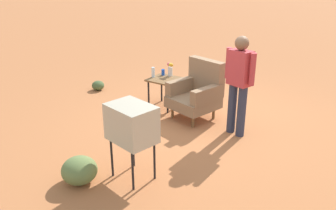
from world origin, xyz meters
The scene contains 10 objects.
ground_plane centered at (0.00, 0.00, 0.00)m, with size 60.00×60.00×0.00m, color #B76B3D.
armchair centered at (-0.26, 0.07, 0.50)m, with size 0.94×0.95×1.06m.
side_table centered at (-1.04, 0.16, 0.50)m, with size 0.56×0.56×0.59m.
tv_on_stand centered at (0.02, -2.14, 0.78)m, with size 0.68×0.56×1.03m.
person_standing centered at (0.62, -0.18, 0.94)m, with size 0.55×0.32×1.64m.
soda_can_blue centered at (-1.19, 0.33, 0.65)m, with size 0.07×0.07×0.12m, color blue.
bottle_short_clear centered at (-1.28, 0.11, 0.69)m, with size 0.06×0.06×0.20m, color silver.
flower_vase centered at (-1.04, 0.37, 0.74)m, with size 0.14×0.09×0.27m.
shrub_near centered at (-2.86, 0.16, 0.11)m, with size 0.28×0.28×0.21m, color #475B33.
shrub_lone centered at (-0.48, -2.62, 0.18)m, with size 0.46×0.46×0.36m, color olive.
Camera 1 is at (2.61, -5.22, 2.64)m, focal length 37.49 mm.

